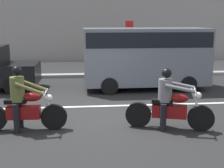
{
  "coord_description": "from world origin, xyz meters",
  "views": [
    {
      "loc": [
        -0.51,
        -8.52,
        2.75
      ],
      "look_at": [
        0.24,
        -0.78,
        1.08
      ],
      "focal_mm": 49.11,
      "sensor_mm": 36.0,
      "label": 1
    }
  ],
  "objects_px": {
    "motorcycle_with_rider_olive": "(23,105)",
    "parked_van_slate_gray": "(145,54)",
    "motorcycle_with_rider_gray": "(169,105)",
    "street_sign_post": "(129,38)",
    "pedestrian_bystander": "(100,47)"
  },
  "relations": [
    {
      "from": "motorcycle_with_rider_olive",
      "to": "motorcycle_with_rider_gray",
      "type": "height_order",
      "value": "motorcycle_with_rider_olive"
    },
    {
      "from": "parked_van_slate_gray",
      "to": "pedestrian_bystander",
      "type": "height_order",
      "value": "parked_van_slate_gray"
    },
    {
      "from": "motorcycle_with_rider_olive",
      "to": "parked_van_slate_gray",
      "type": "bearing_deg",
      "value": 47.72
    },
    {
      "from": "street_sign_post",
      "to": "pedestrian_bystander",
      "type": "distance_m",
      "value": 1.77
    },
    {
      "from": "parked_van_slate_gray",
      "to": "pedestrian_bystander",
      "type": "xyz_separation_m",
      "value": [
        -1.47,
        5.64,
        -0.23
      ]
    },
    {
      "from": "street_sign_post",
      "to": "pedestrian_bystander",
      "type": "bearing_deg",
      "value": 161.75
    },
    {
      "from": "motorcycle_with_rider_gray",
      "to": "street_sign_post",
      "type": "distance_m",
      "value": 9.78
    },
    {
      "from": "motorcycle_with_rider_olive",
      "to": "pedestrian_bystander",
      "type": "height_order",
      "value": "pedestrian_bystander"
    },
    {
      "from": "parked_van_slate_gray",
      "to": "motorcycle_with_rider_gray",
      "type": "bearing_deg",
      "value": -93.91
    },
    {
      "from": "motorcycle_with_rider_gray",
      "to": "street_sign_post",
      "type": "bearing_deg",
      "value": 87.33
    },
    {
      "from": "motorcycle_with_rider_olive",
      "to": "motorcycle_with_rider_gray",
      "type": "xyz_separation_m",
      "value": [
        3.64,
        -0.26,
        -0.02
      ]
    },
    {
      "from": "motorcycle_with_rider_olive",
      "to": "pedestrian_bystander",
      "type": "relative_size",
      "value": 1.23
    },
    {
      "from": "street_sign_post",
      "to": "pedestrian_bystander",
      "type": "xyz_separation_m",
      "value": [
        -1.6,
        0.53,
        -0.51
      ]
    },
    {
      "from": "street_sign_post",
      "to": "parked_van_slate_gray",
      "type": "bearing_deg",
      "value": -91.56
    },
    {
      "from": "motorcycle_with_rider_olive",
      "to": "pedestrian_bystander",
      "type": "xyz_separation_m",
      "value": [
        2.49,
        9.98,
        0.49
      ]
    }
  ]
}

